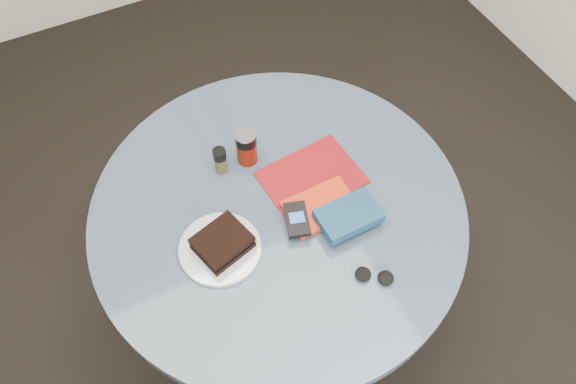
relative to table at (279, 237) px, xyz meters
name	(u,v)px	position (x,y,z in m)	size (l,w,h in m)	color
ground	(281,313)	(0.00, 0.00, -0.59)	(4.00, 4.00, 0.00)	black
table	(279,237)	(0.00, 0.00, 0.00)	(1.00, 1.00, 0.75)	black
plate	(220,249)	(-0.19, -0.05, 0.17)	(0.21, 0.21, 0.01)	silver
sandwich	(222,243)	(-0.18, -0.05, 0.20)	(0.15, 0.14, 0.04)	black
soda_can	(246,147)	(-0.01, 0.18, 0.22)	(0.06, 0.06, 0.11)	#6F1605
pepper_grinder	(220,160)	(-0.09, 0.18, 0.21)	(0.04, 0.04, 0.08)	#4A3C1F
magazine	(312,177)	(0.12, 0.04, 0.17)	(0.26, 0.20, 0.00)	maroon
red_book	(321,207)	(0.10, -0.06, 0.18)	(0.18, 0.12, 0.02)	red
novel	(348,216)	(0.14, -0.13, 0.20)	(0.16, 0.10, 0.03)	navy
mp3_player	(297,219)	(0.02, -0.07, 0.19)	(0.08, 0.11, 0.02)	black
headphones	(374,276)	(0.12, -0.29, 0.17)	(0.10, 0.09, 0.02)	black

